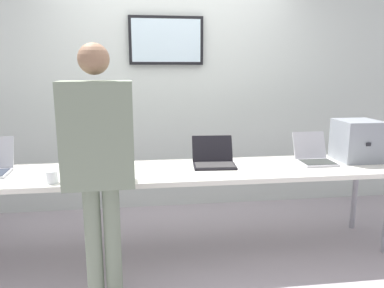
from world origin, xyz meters
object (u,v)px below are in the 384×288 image
object	(u,v)px
laptop_station_1	(108,162)
equipment_box	(357,140)
laptop_station_3	(314,156)
person	(99,153)
laptop_station_2	(214,159)
coffee_mug	(52,177)
workbench	(185,174)

from	to	relation	value
laptop_station_1	equipment_box	bearing A→B (deg)	0.17
laptop_station_1	laptop_station_3	bearing A→B (deg)	-0.38
person	equipment_box	bearing A→B (deg)	18.07
equipment_box	laptop_station_3	size ratio (longest dim) A/B	1.04
laptop_station_2	coffee_mug	distance (m)	1.31
laptop_station_2	person	xyz separation A→B (m)	(-0.88, -0.72, 0.25)
equipment_box	laptop_station_3	xyz separation A→B (m)	(-0.41, -0.02, -0.13)
laptop_station_2	coffee_mug	bearing A→B (deg)	-164.73
workbench	equipment_box	distance (m)	1.60
laptop_station_2	person	bearing A→B (deg)	-140.82
workbench	laptop_station_2	size ratio (longest dim) A/B	9.53
laptop_station_1	person	distance (m)	0.75
laptop_station_2	laptop_station_3	world-z (taller)	laptop_station_3
equipment_box	coffee_mug	world-z (taller)	equipment_box
workbench	person	distance (m)	0.94
laptop_station_2	laptop_station_3	xyz separation A→B (m)	(0.91, -0.02, 0.00)
coffee_mug	laptop_station_2	bearing A→B (deg)	15.27
laptop_station_1	coffee_mug	distance (m)	0.50
laptop_station_1	coffee_mug	world-z (taller)	laptop_station_1
laptop_station_2	person	size ratio (longest dim) A/B	0.22
workbench	equipment_box	world-z (taller)	equipment_box
equipment_box	laptop_station_3	distance (m)	0.43
laptop_station_1	laptop_station_2	world-z (taller)	laptop_station_1
equipment_box	laptop_station_2	world-z (taller)	equipment_box
equipment_box	person	bearing A→B (deg)	-161.93
workbench	laptop_station_2	world-z (taller)	laptop_station_2
workbench	coffee_mug	world-z (taller)	coffee_mug
workbench	laptop_station_3	size ratio (longest dim) A/B	10.27
laptop_station_2	equipment_box	bearing A→B (deg)	-0.01
equipment_box	laptop_station_1	size ratio (longest dim) A/B	0.97
laptop_station_1	coffee_mug	size ratio (longest dim) A/B	4.08
coffee_mug	workbench	bearing A→B (deg)	14.02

